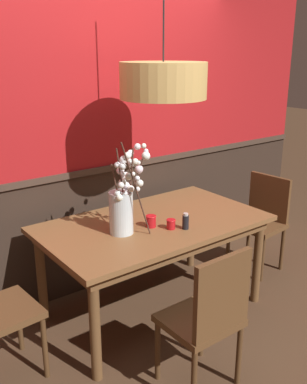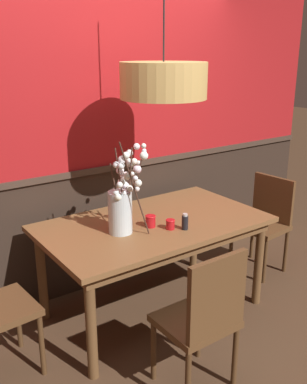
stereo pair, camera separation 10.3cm
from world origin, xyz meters
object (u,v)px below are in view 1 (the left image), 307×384
(chair_head_east_end, at_px, (261,217))
(vase_with_blossoms, at_px, (123,205))
(dining_table, at_px, (153,231))
(chair_near_side_left, at_px, (208,315))
(candle_holder_nearer_edge, at_px, (171,224))
(condiment_bottle, at_px, (186,222))
(chair_far_side_right, at_px, (119,212))
(chair_far_side_left, at_px, (73,223))
(candle_holder_nearer_center, at_px, (151,221))
(pendant_lamp, at_px, (164,81))

(chair_head_east_end, bearing_deg, vase_with_blossoms, -178.49)
(dining_table, relative_size, chair_near_side_left, 1.80)
(chair_head_east_end, relative_size, candle_holder_nearer_edge, 12.28)
(chair_head_east_end, relative_size, vase_with_blossoms, 1.30)
(dining_table, distance_m, chair_near_side_left, 0.95)
(condiment_bottle, bearing_deg, candle_holder_nearer_edge, 142.33)
(vase_with_blossoms, bearing_deg, chair_near_side_left, -87.52)
(chair_head_east_end, bearing_deg, chair_far_side_right, 139.20)
(chair_far_side_left, distance_m, chair_head_east_end, 1.77)
(dining_table, xyz_separation_m, candle_holder_nearer_edge, (0.01, -0.19, 0.12))
(chair_near_side_left, height_order, candle_holder_nearer_edge, chair_near_side_left)
(chair_far_side_left, relative_size, vase_with_blossoms, 1.36)
(chair_near_side_left, bearing_deg, candle_holder_nearer_center, 77.04)
(chair_far_side_left, bearing_deg, dining_table, -75.56)
(chair_near_side_left, height_order, candle_holder_nearer_center, chair_near_side_left)
(candle_holder_nearer_center, distance_m, condiment_bottle, 0.26)
(chair_far_side_left, distance_m, candle_holder_nearer_center, 1.03)
(chair_far_side_left, relative_size, pendant_lamp, 0.86)
(chair_far_side_left, height_order, candle_holder_nearer_edge, chair_far_side_left)
(candle_holder_nearer_edge, bearing_deg, chair_head_east_end, 8.45)
(chair_near_side_left, relative_size, candle_holder_nearer_center, 10.72)
(chair_near_side_left, height_order, pendant_lamp, pendant_lamp)
(candle_holder_nearer_center, xyz_separation_m, pendant_lamp, (0.17, 0.07, 1.00))
(chair_near_side_left, height_order, condiment_bottle, chair_near_side_left)
(dining_table, xyz_separation_m, chair_head_east_end, (1.29, -0.00, -0.18))
(dining_table, height_order, vase_with_blossoms, vase_with_blossoms)
(candle_holder_nearer_center, bearing_deg, dining_table, 43.04)
(chair_far_side_right, distance_m, candle_holder_nearer_center, 1.06)
(chair_near_side_left, height_order, chair_far_side_right, same)
(chair_far_side_right, xyz_separation_m, condiment_bottle, (-0.16, -1.15, 0.30))
(chair_head_east_end, height_order, pendant_lamp, pendant_lamp)
(candle_holder_nearer_center, bearing_deg, chair_far_side_right, 70.79)
(chair_head_east_end, distance_m, pendant_lamp, 1.78)
(candle_holder_nearer_center, height_order, condiment_bottle, condiment_bottle)
(chair_near_side_left, xyz_separation_m, candle_holder_nearer_edge, (0.28, 0.70, 0.28))
(chair_far_side_right, height_order, condiment_bottle, chair_far_side_right)
(chair_far_side_left, distance_m, candle_holder_nearer_edge, 1.16)
(chair_far_side_left, height_order, chair_near_side_left, chair_near_side_left)
(vase_with_blossoms, bearing_deg, pendant_lamp, 6.26)
(chair_far_side_right, distance_m, chair_head_east_end, 1.37)
(dining_table, height_order, chair_head_east_end, chair_head_east_end)
(vase_with_blossoms, xyz_separation_m, condiment_bottle, (0.40, -0.21, -0.16))
(dining_table, height_order, candle_holder_nearer_center, candle_holder_nearer_center)
(chair_far_side_right, bearing_deg, candle_holder_nearer_center, -109.21)
(chair_far_side_right, bearing_deg, condiment_bottle, -97.84)
(chair_far_side_right, bearing_deg, chair_far_side_left, 177.88)
(chair_near_side_left, bearing_deg, chair_far_side_right, 73.61)
(chair_far_side_left, xyz_separation_m, candle_holder_nearer_edge, (0.25, -1.10, 0.28))
(chair_far_side_right, height_order, candle_holder_nearer_edge, chair_far_side_right)
(candle_holder_nearer_edge, bearing_deg, dining_table, 93.96)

